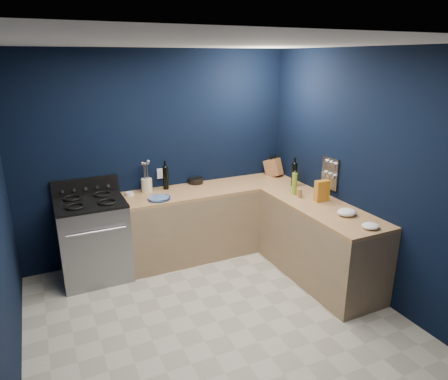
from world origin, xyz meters
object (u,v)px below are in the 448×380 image
utensil_crock (147,185)px  crouton_bag (322,191)px  gas_range (94,241)px  plate_stack (159,198)px  knife_block (273,168)px

utensil_crock → crouton_bag: bearing=-34.5°
gas_range → plate_stack: plate_stack is taller
crouton_bag → gas_range: bearing=161.2°
gas_range → utensil_crock: utensil_crock is taller
utensil_crock → plate_stack: bearing=-82.5°
gas_range → plate_stack: (0.76, -0.15, 0.46)m
utensil_crock → knife_block: bearing=-2.0°
gas_range → utensil_crock: 0.91m
crouton_bag → knife_block: bearing=90.7°
knife_block → plate_stack: bearing=167.6°
utensil_crock → crouton_bag: size_ratio=0.68×
plate_stack → utensil_crock: (-0.05, 0.35, 0.07)m
gas_range → crouton_bag: crouton_bag is taller
utensil_crock → knife_block: knife_block is taller
knife_block → crouton_bag: bearing=-114.4°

